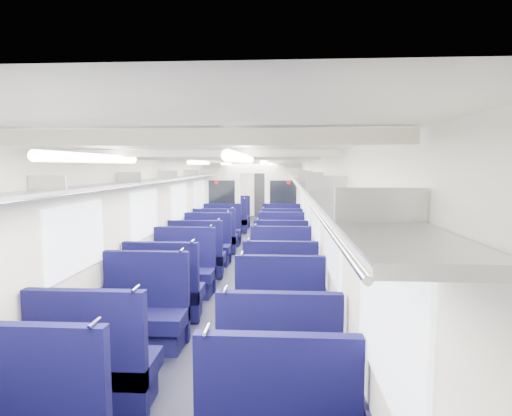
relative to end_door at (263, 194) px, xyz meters
name	(u,v)px	position (x,y,z in m)	size (l,w,h in m)	color
floor	(245,261)	(0.00, -8.94, -1.00)	(2.80, 18.00, 0.01)	black
ceiling	(245,160)	(0.00, -8.94, 1.35)	(2.80, 18.00, 0.01)	white
wall_left	(185,211)	(-1.40, -8.94, 0.18)	(0.02, 18.00, 2.35)	beige
dado_left	(186,246)	(-1.39, -8.94, -0.65)	(0.03, 17.90, 0.70)	#100F34
wall_right	(306,211)	(1.40, -8.94, 0.18)	(0.02, 18.00, 2.35)	beige
dado_right	(305,247)	(1.39, -8.94, -0.65)	(0.03, 17.90, 0.70)	#100F34
wall_far	(263,190)	(0.00, 0.06, 0.18)	(2.80, 0.02, 2.35)	beige
luggage_rack_left	(192,176)	(-1.21, -8.94, 0.97)	(0.36, 17.40, 0.18)	#B2B5BA
luggage_rack_right	(298,176)	(1.21, -8.94, 0.97)	(0.36, 17.40, 0.18)	#B2B5BA
windows	(243,202)	(0.00, -9.40, 0.42)	(2.78, 15.60, 0.75)	white
ceiling_fittings	(244,162)	(0.00, -9.20, 1.29)	(2.70, 16.06, 0.11)	silver
end_door	(263,194)	(0.00, 0.00, 0.00)	(0.75, 0.06, 2.00)	black
bulkhead	(252,200)	(0.00, -6.54, 0.23)	(2.80, 0.10, 2.35)	silver
seat_4	(95,370)	(-0.83, -15.00, -0.64)	(1.06, 0.59, 1.19)	#0D0D3E
seat_5	(279,374)	(0.83, -14.97, -0.64)	(1.06, 0.59, 1.19)	#0D0D3E
seat_6	(144,317)	(-0.83, -13.65, -0.64)	(1.06, 0.59, 1.19)	#0D0D3E
seat_7	(280,325)	(0.83, -13.81, -0.64)	(1.06, 0.59, 1.19)	#0D0D3E
seat_8	(165,294)	(-0.83, -12.72, -0.64)	(1.06, 0.59, 1.19)	#0D0D3E
seat_9	(280,293)	(0.83, -12.55, -0.64)	(1.06, 0.59, 1.19)	#0D0D3E
seat_10	(183,274)	(-0.83, -11.56, -0.64)	(1.06, 0.59, 1.19)	#0D0D3E
seat_11	(281,273)	(0.83, -11.37, -0.64)	(1.06, 0.59, 1.19)	#0D0D3E
seat_12	(197,259)	(-0.83, -10.38, -0.64)	(1.06, 0.59, 1.19)	#0D0D3E
seat_13	(281,259)	(0.83, -10.26, -0.64)	(1.06, 0.59, 1.19)	#0D0D3E
seat_14	(207,248)	(-0.83, -9.27, -0.64)	(1.06, 0.59, 1.19)	#0D0D3E
seat_15	(281,247)	(0.83, -9.06, -0.64)	(1.06, 0.59, 1.19)	#0D0D3E
seat_16	(215,239)	(-0.83, -8.08, -0.64)	(1.06, 0.59, 1.19)	#0D0D3E
seat_17	(281,239)	(0.83, -7.97, -0.64)	(1.06, 0.59, 1.19)	#0D0D3E
seat_18	(222,232)	(-0.83, -6.95, -0.64)	(1.06, 0.59, 1.19)	#0D0D3E
seat_19	(281,232)	(0.83, -6.90, -0.64)	(1.06, 0.59, 1.19)	#0D0D3E
seat_20	(231,222)	(-0.83, -4.70, -0.64)	(1.06, 0.59, 1.19)	#0D0D3E
seat_21	(281,223)	(0.83, -4.82, -0.64)	(1.06, 0.59, 1.19)	#0D0D3E
seat_22	(235,218)	(-0.83, -3.71, -0.64)	(1.06, 0.59, 1.19)	#0D0D3E
seat_23	(282,218)	(0.83, -3.63, -0.64)	(1.06, 0.59, 1.19)	#0D0D3E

